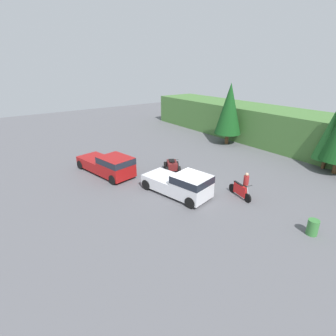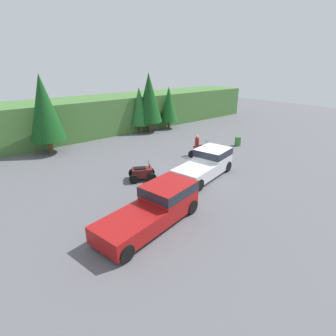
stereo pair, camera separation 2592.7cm
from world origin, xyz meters
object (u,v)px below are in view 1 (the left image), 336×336
pickup_truck_red (109,164)px  dirt_bike (240,191)px  quad_atv (172,166)px  steel_barrel (313,227)px  pickup_truck_second (182,184)px  rider_person (246,183)px

pickup_truck_red → dirt_bike: (8.92, 5.62, -0.44)m
quad_atv → steel_barrel: quad_atv is taller
quad_atv → steel_barrel: 11.70m
dirt_bike → steel_barrel: bearing=9.2°
quad_atv → steel_barrel: (11.68, 0.71, -0.02)m
dirt_bike → pickup_truck_second: bearing=-117.6°
dirt_bike → rider_person: bearing=90.4°
pickup_truck_red → pickup_truck_second: size_ratio=1.12×
pickup_truck_second → quad_atv: 4.65m
pickup_truck_red → dirt_bike: size_ratio=2.68×
dirt_bike → steel_barrel: 5.10m
pickup_truck_red → dirt_bike: bearing=20.7°
rider_person → steel_barrel: (5.01, -0.64, -0.51)m
dirt_bike → quad_atv: size_ratio=1.02×
quad_atv → rider_person: 6.82m
dirt_bike → quad_atv: bearing=-160.8°
quad_atv → rider_person: (6.66, 1.35, 0.48)m
pickup_truck_second → pickup_truck_red: bearing=-171.1°
dirt_bike → steel_barrel: (5.10, -0.20, -0.05)m
pickup_truck_second → rider_person: (2.60, 3.55, 0.03)m
dirt_bike → rider_person: 0.64m
pickup_truck_red → quad_atv: pickup_truck_red is taller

